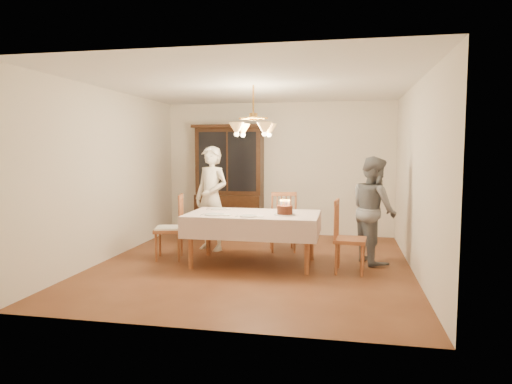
% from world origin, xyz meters
% --- Properties ---
extents(ground, '(5.00, 5.00, 0.00)m').
position_xyz_m(ground, '(0.00, 0.00, 0.00)').
color(ground, '#5B2E1A').
rests_on(ground, ground).
extents(room_shell, '(5.00, 5.00, 5.00)m').
position_xyz_m(room_shell, '(0.00, 0.00, 1.58)').
color(room_shell, white).
rests_on(room_shell, ground).
extents(dining_table, '(1.90, 1.10, 0.76)m').
position_xyz_m(dining_table, '(0.00, 0.00, 0.68)').
color(dining_table, brown).
rests_on(dining_table, ground).
extents(china_hutch, '(1.38, 0.54, 2.16)m').
position_xyz_m(china_hutch, '(-0.94, 2.25, 1.04)').
color(china_hutch, black).
rests_on(china_hutch, ground).
extents(chair_far_side, '(0.53, 0.51, 1.00)m').
position_xyz_m(chair_far_side, '(0.30, 0.96, 0.44)').
color(chair_far_side, brown).
rests_on(chair_far_side, ground).
extents(chair_left_end, '(0.51, 0.53, 1.00)m').
position_xyz_m(chair_left_end, '(-1.34, 0.08, 0.45)').
color(chair_left_end, brown).
rests_on(chair_left_end, ground).
extents(chair_right_end, '(0.46, 0.47, 1.00)m').
position_xyz_m(chair_right_end, '(1.38, -0.19, 0.44)').
color(chair_right_end, brown).
rests_on(chair_right_end, ground).
extents(elderly_woman, '(0.75, 0.64, 1.74)m').
position_xyz_m(elderly_woman, '(-0.88, 0.81, 0.87)').
color(elderly_woman, '#EEE1C9').
rests_on(elderly_woman, ground).
extents(adult_in_grey, '(0.85, 0.94, 1.59)m').
position_xyz_m(adult_in_grey, '(1.73, 0.46, 0.79)').
color(adult_in_grey, slate).
rests_on(adult_in_grey, ground).
extents(birthday_cake, '(0.30, 0.30, 0.22)m').
position_xyz_m(birthday_cake, '(0.47, -0.09, 0.82)').
color(birthday_cake, white).
rests_on(birthday_cake, dining_table).
extents(place_setting_near_left, '(0.42, 0.27, 0.02)m').
position_xyz_m(place_setting_near_left, '(-0.49, -0.29, 0.77)').
color(place_setting_near_left, white).
rests_on(place_setting_near_left, dining_table).
extents(place_setting_near_right, '(0.38, 0.24, 0.02)m').
position_xyz_m(place_setting_near_right, '(0.01, -0.35, 0.77)').
color(place_setting_near_right, white).
rests_on(place_setting_near_right, dining_table).
extents(place_setting_far_left, '(0.40, 0.25, 0.02)m').
position_xyz_m(place_setting_far_left, '(-0.60, 0.31, 0.77)').
color(place_setting_far_left, white).
rests_on(place_setting_far_left, dining_table).
extents(chandelier, '(0.62, 0.62, 0.73)m').
position_xyz_m(chandelier, '(-0.00, -0.00, 1.98)').
color(chandelier, '#BF8C3F').
rests_on(chandelier, ground).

